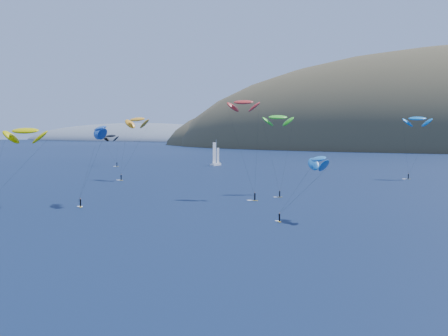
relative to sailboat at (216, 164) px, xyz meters
The scene contains 10 objects.
headland 651.80m from the sailboat, 125.78° to the left, with size 460.00×250.00×60.00m.
sailboat is the anchor object (origin of this frame).
kitesurfer_1 87.63m from the sailboat, 81.05° to the right, with size 10.98×9.71×23.74m.
kitesurfer_2 160.55m from the sailboat, 78.38° to the right, with size 10.72×13.97×19.92m.
kitesurfer_3 130.07m from the sailboat, 54.87° to the right, with size 9.53×13.79×23.04m.
kitesurfer_4 108.44m from the sailboat, 20.88° to the right, with size 10.22×6.56×23.86m.
kitesurfer_5 179.29m from the sailboat, 56.11° to the right, with size 10.02×10.53×13.96m.
kitesurfer_9 141.11m from the sailboat, 59.57° to the right, with size 10.38×7.75×26.61m.
kitesurfer_10 155.15m from the sailboat, 72.51° to the right, with size 8.94×12.06×20.15m.
kitesurfer_12 51.57m from the sailboat, 152.54° to the right, with size 11.80×6.85×16.57m.
Camera 1 is at (73.27, -42.55, 17.69)m, focal length 50.00 mm.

